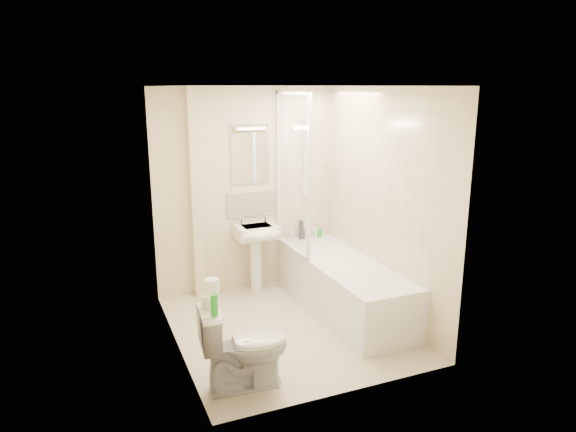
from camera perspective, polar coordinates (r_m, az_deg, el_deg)
name	(u,v)px	position (r m, az deg, el deg)	size (l,w,h in m)	color
floor	(287,327)	(5.38, -0.15, -12.26)	(2.50, 2.50, 0.00)	beige
wall_back	(246,190)	(6.11, -4.64, 2.84)	(2.20, 0.02, 2.40)	beige
wall_left	(172,225)	(4.67, -12.74, -1.00)	(0.02, 2.50, 2.40)	beige
wall_right	(383,204)	(5.47, 10.56, 1.31)	(0.02, 2.50, 2.40)	beige
ceiling	(286,86)	(4.82, -0.17, 14.23)	(2.20, 2.50, 0.02)	white
tile_back	(305,168)	(6.33, 1.85, 5.34)	(0.70, 0.01, 1.75)	beige
tile_right	(373,180)	(5.58, 9.44, 3.97)	(0.01, 2.10, 1.75)	beige
pipe_boxing	(196,196)	(5.90, -10.20, 2.25)	(0.12, 0.12, 2.40)	beige
splashback	(251,204)	(6.15, -4.14, 1.31)	(0.60, 0.01, 0.30)	beige
mirror	(250,158)	(6.05, -4.22, 6.39)	(0.46, 0.01, 0.60)	white
strip_light	(250,127)	(5.99, -4.22, 9.87)	(0.42, 0.07, 0.07)	silver
bathtub	(343,284)	(5.73, 6.08, -7.49)	(0.70, 2.10, 0.55)	white
shower_screen	(292,173)	(5.79, 0.49, 4.77)	(0.04, 0.92, 1.80)	white
shower_fixture	(306,159)	(6.27, 2.01, 6.37)	(0.10, 0.16, 0.99)	white
pedestal_sink	(258,240)	(6.04, -3.39, -2.63)	(0.48, 0.46, 0.93)	white
bottle_white_a	(292,235)	(6.35, 0.41, -2.09)	(0.05, 0.05, 0.13)	silver
bottle_black_b	(301,230)	(6.39, 1.46, -1.55)	(0.06, 0.06, 0.23)	black
bottle_blue	(303,234)	(6.42, 1.68, -2.01)	(0.05, 0.05, 0.12)	navy
bottle_cream	(312,232)	(6.46, 2.73, -1.75)	(0.05, 0.05, 0.15)	beige
bottle_white_b	(315,232)	(6.48, 3.04, -1.82)	(0.05, 0.05, 0.12)	silver
bottle_green	(319,233)	(6.51, 3.49, -1.91)	(0.06, 0.06, 0.09)	green
toilet	(244,346)	(4.29, -4.87, -14.22)	(0.74, 0.47, 0.72)	white
toilet_roll_lower	(209,301)	(4.09, -8.81, -9.36)	(0.12, 0.12, 0.11)	white
toilet_roll_upper	(212,285)	(4.11, -8.45, -7.65)	(0.11, 0.11, 0.11)	white
green_bottle	(214,305)	(3.93, -8.19, -9.78)	(0.06, 0.06, 0.18)	green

